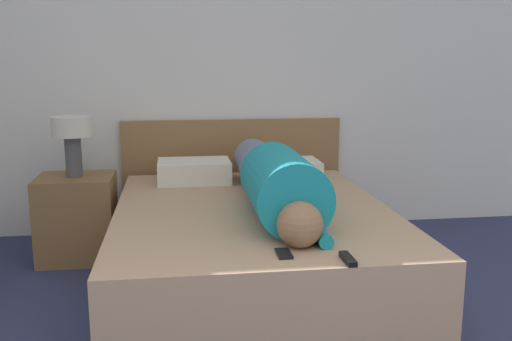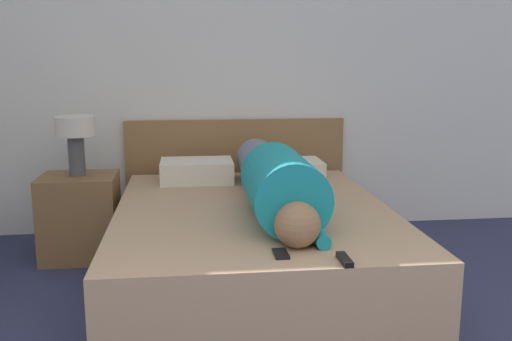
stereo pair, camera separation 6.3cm
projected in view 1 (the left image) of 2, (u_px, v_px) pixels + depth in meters
The scene contains 10 objects.
wall_back at pixel (223, 64), 4.38m from camera, with size 5.00×0.06×2.60m.
bed at pixel (252, 247), 3.39m from camera, with size 1.58×2.06×0.49m.
headboard at pixel (233, 175), 4.49m from camera, with size 1.70×0.04×0.88m.
nightstand at pixel (77, 218), 3.85m from camera, with size 0.50×0.43×0.57m.
table_lamp at pixel (72, 134), 3.74m from camera, with size 0.26×0.26×0.40m.
person_lying at pixel (275, 181), 3.27m from camera, with size 0.38×1.75×0.38m.
pillow_near_headboard at pixel (194, 171), 4.02m from camera, with size 0.51×0.36×0.15m.
pillow_second at pixel (285, 170), 4.11m from camera, with size 0.48×0.36×0.13m.
tv_remote at pixel (348, 259), 2.45m from camera, with size 0.04×0.15×0.02m.
cell_phone at pixel (284, 254), 2.53m from camera, with size 0.06×0.13×0.01m.
Camera 1 is at (-0.36, -0.56, 1.35)m, focal length 40.00 mm.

